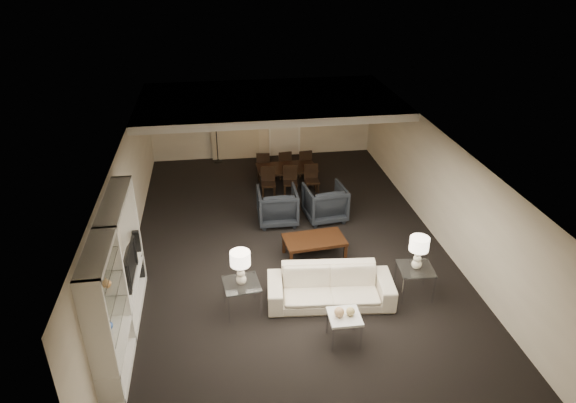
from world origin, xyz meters
The scene contains 35 objects.
floor centered at (0.00, 0.00, 0.00)m, with size 11.00×11.00×0.00m, color black.
ceiling centered at (0.00, 0.00, 2.50)m, with size 7.00×11.00×0.02m, color silver.
wall_back centered at (0.00, 5.50, 1.25)m, with size 7.00×0.02×2.50m, color #C1B49B.
wall_front centered at (0.00, -5.50, 1.25)m, with size 7.00×0.02×2.50m, color #C1B49B.
wall_left centered at (-3.50, 0.00, 1.25)m, with size 0.02×11.00×2.50m, color #C1B49B.
wall_right centered at (3.50, 0.00, 1.25)m, with size 0.02×11.00×2.50m, color #C1B49B.
ceiling_soffit centered at (0.00, 3.50, 2.40)m, with size 7.00×4.00×0.20m, color silver.
curtains centered at (-0.90, 5.42, 1.20)m, with size 1.50×0.12×2.40m, color beige.
door centered at (0.70, 5.47, 1.05)m, with size 0.90×0.05×2.10m, color silver.
painting centered at (2.10, 5.46, 1.55)m, with size 0.95×0.04×0.65m, color #142D38.
media_unit centered at (-3.31, -2.60, 1.18)m, with size 0.38×3.40×2.35m, color white, non-canonical shape.
pendant_light centered at (0.30, 3.50, 1.92)m, with size 0.52×0.52×0.24m, color #D8591E.
sofa centered at (0.49, -2.24, 0.35)m, with size 2.41×0.94×0.70m, color beige.
coffee_table centered at (0.49, -0.64, 0.24)m, with size 1.32×0.77×0.47m, color black, non-canonical shape.
armchair_left centered at (-0.11, 1.06, 0.45)m, with size 0.96×0.99×0.90m, color black.
armchair_right centered at (1.09, 1.06, 0.45)m, with size 0.96×0.99×0.90m, color black.
side_table_left centered at (-1.21, -2.24, 0.31)m, with size 0.66×0.66×0.62m, color silver, non-canonical shape.
side_table_right centered at (2.19, -2.24, 0.31)m, with size 0.66×0.66×0.62m, color white, non-canonical shape.
table_lamp_left centered at (-1.21, -2.24, 0.96)m, with size 0.38×0.38×0.68m, color beige, non-canonical shape.
table_lamp_right centered at (2.19, -2.24, 0.96)m, with size 0.38×0.38×0.68m, color white, non-canonical shape.
marble_table centered at (0.49, -3.34, 0.28)m, with size 0.55×0.55×0.55m, color white, non-canonical shape.
gold_gourd_a centered at (0.39, -3.34, 0.64)m, with size 0.18×0.18×0.18m, color tan.
gold_gourd_b centered at (0.59, -3.34, 0.63)m, with size 0.15×0.15×0.15m, color #D8BD72.
television centered at (-3.28, -1.95, 1.05)m, with size 0.14×1.04×0.60m, color black.
vase_blue centered at (-3.31, -3.72, 1.15)m, with size 0.17×0.17×0.17m, color #2852AE.
vase_amber centered at (-3.31, -3.33, 1.64)m, with size 0.15×0.15×0.16m, color #C98743.
floor_speaker centered at (-3.20, -1.00, 0.60)m, with size 0.13×0.13×1.20m, color black.
dining_table centered at (0.42, 3.07, 0.29)m, with size 1.65×0.92×0.58m, color black.
chair_nl centered at (-0.18, 2.42, 0.43)m, with size 0.40×0.40×0.86m, color black, non-canonical shape.
chair_nm centered at (0.42, 2.42, 0.43)m, with size 0.40×0.40×0.86m, color black, non-canonical shape.
chair_nr centered at (1.02, 2.42, 0.43)m, with size 0.40×0.40×0.86m, color black, non-canonical shape.
chair_fl centered at (-0.18, 3.72, 0.43)m, with size 0.40×0.40×0.86m, color black, non-canonical shape.
chair_fm centered at (0.42, 3.72, 0.43)m, with size 0.40×0.40×0.86m, color black, non-canonical shape.
chair_fr centered at (1.02, 3.72, 0.43)m, with size 0.40×0.40×0.86m, color black, non-canonical shape.
floor_lamp centered at (-1.48, 5.20, 0.91)m, with size 0.26×0.26×1.82m, color black, non-canonical shape.
Camera 1 is at (-1.49, -10.07, 6.33)m, focal length 32.00 mm.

